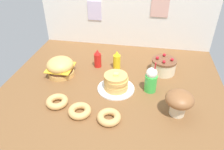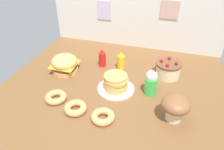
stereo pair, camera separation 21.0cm
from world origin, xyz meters
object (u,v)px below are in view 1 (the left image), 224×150
at_px(donut_chocolate, 80,111).
at_px(donut_vanilla, 109,117).
at_px(cream_soda_cup, 151,80).
at_px(donut_pink_glaze, 57,101).
at_px(burger, 60,67).
at_px(mustard_bottle, 117,60).
at_px(pancake_stack, 116,83).
at_px(ketchup_bottle, 98,59).
at_px(mushroom_stool, 179,101).
at_px(layer_cake, 164,66).

relative_size(donut_chocolate, donut_vanilla, 1.00).
height_order(cream_soda_cup, donut_pink_glaze, cream_soda_cup).
bearing_deg(burger, mustard_bottle, 23.12).
distance_m(pancake_stack, donut_chocolate, 0.48).
distance_m(cream_soda_cup, donut_chocolate, 0.75).
relative_size(ketchup_bottle, cream_soda_cup, 0.67).
bearing_deg(donut_chocolate, mustard_bottle, 76.35).
bearing_deg(ketchup_bottle, mushroom_stool, -37.51).
relative_size(burger, pancake_stack, 0.78).
height_order(ketchup_bottle, donut_vanilla, ketchup_bottle).
relative_size(layer_cake, mushroom_stool, 1.13).
relative_size(pancake_stack, mustard_bottle, 1.70).
bearing_deg(donut_pink_glaze, donut_vanilla, -12.70).
xyz_separation_m(donut_vanilla, mushroom_stool, (0.57, 0.18, 0.11)).
xyz_separation_m(burger, mushroom_stool, (1.22, -0.41, 0.04)).
distance_m(burger, pancake_stack, 0.66).
distance_m(layer_cake, donut_chocolate, 1.09).
height_order(burger, mushroom_stool, mushroom_stool).
distance_m(donut_chocolate, donut_vanilla, 0.27).
bearing_deg(cream_soda_cup, pancake_stack, -172.87).
xyz_separation_m(layer_cake, ketchup_bottle, (-0.75, -0.00, 0.02)).
distance_m(burger, donut_chocolate, 0.68).
distance_m(burger, ketchup_bottle, 0.43).
height_order(donut_chocolate, donut_vanilla, same).
bearing_deg(donut_chocolate, donut_pink_glaze, 160.93).
bearing_deg(ketchup_bottle, donut_pink_glaze, -106.38).
height_order(burger, donut_chocolate, burger).
height_order(donut_pink_glaze, donut_chocolate, same).
relative_size(ketchup_bottle, donut_chocolate, 1.08).
bearing_deg(ketchup_bottle, donut_chocolate, -88.07).
relative_size(layer_cake, ketchup_bottle, 1.25).
bearing_deg(donut_pink_glaze, mustard_bottle, 59.00).
height_order(pancake_stack, donut_pink_glaze, pancake_stack).
bearing_deg(mushroom_stool, pancake_stack, 156.22).
bearing_deg(ketchup_bottle, cream_soda_cup, -30.39).
bearing_deg(donut_chocolate, mushroom_stool, 10.09).
relative_size(mustard_bottle, donut_chocolate, 1.08).
relative_size(cream_soda_cup, donut_pink_glaze, 1.61).
distance_m(pancake_stack, mustard_bottle, 0.41).
bearing_deg(cream_soda_cup, donut_vanilla, -124.47).
height_order(mustard_bottle, donut_pink_glaze, mustard_bottle).
bearing_deg(layer_cake, pancake_stack, -139.20).
bearing_deg(layer_cake, ketchup_bottle, -179.96).
xyz_separation_m(mustard_bottle, mushroom_stool, (0.64, -0.66, 0.04)).
distance_m(pancake_stack, layer_cake, 0.62).
bearing_deg(donut_vanilla, donut_pink_glaze, 167.30).
height_order(pancake_stack, ketchup_bottle, ketchup_bottle).
distance_m(pancake_stack, ketchup_bottle, 0.49).
bearing_deg(ketchup_bottle, layer_cake, 0.04).
bearing_deg(donut_pink_glaze, donut_chocolate, -19.07).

